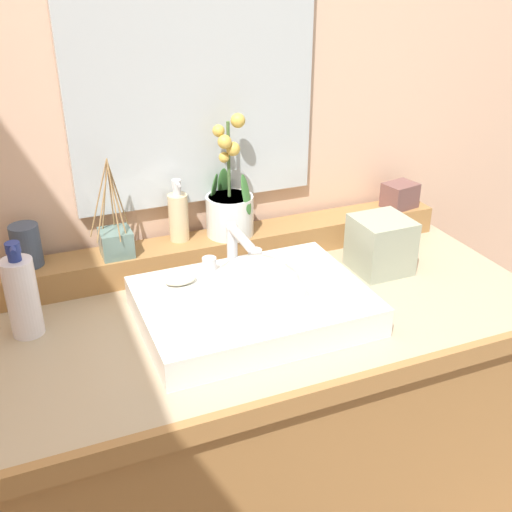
% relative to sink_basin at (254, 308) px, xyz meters
% --- Properties ---
extents(wall_back, '(2.99, 0.20, 2.60)m').
position_rel_sink_basin_xyz_m(wall_back, '(0.03, 0.47, 0.44)').
color(wall_back, beige).
rests_on(wall_back, ground).
extents(vanity_cabinet, '(1.27, 0.62, 0.84)m').
position_rel_sink_basin_xyz_m(vanity_cabinet, '(0.03, 0.05, -0.45)').
color(vanity_cabinet, '#A1713F').
rests_on(vanity_cabinet, ground).
extents(back_ledge, '(1.20, 0.11, 0.07)m').
position_rel_sink_basin_xyz_m(back_ledge, '(0.03, 0.29, 0.00)').
color(back_ledge, '#A1713F').
rests_on(back_ledge, vanity_cabinet).
extents(sink_basin, '(0.47, 0.35, 0.27)m').
position_rel_sink_basin_xyz_m(sink_basin, '(0.00, 0.00, 0.00)').
color(sink_basin, white).
rests_on(sink_basin, vanity_cabinet).
extents(soap_bar, '(0.07, 0.04, 0.02)m').
position_rel_sink_basin_xyz_m(soap_bar, '(-0.13, 0.10, 0.05)').
color(soap_bar, beige).
rests_on(soap_bar, sink_basin).
extents(potted_plant, '(0.12, 0.12, 0.30)m').
position_rel_sink_basin_xyz_m(potted_plant, '(0.06, 0.29, 0.12)').
color(potted_plant, silver).
rests_on(potted_plant, back_ledge).
extents(soap_dispenser, '(0.05, 0.05, 0.15)m').
position_rel_sink_basin_xyz_m(soap_dispenser, '(-0.07, 0.31, 0.10)').
color(soap_dispenser, beige).
rests_on(soap_dispenser, back_ledge).
extents(tumbler_cup, '(0.06, 0.06, 0.10)m').
position_rel_sink_basin_xyz_m(tumbler_cup, '(-0.43, 0.31, 0.09)').
color(tumbler_cup, '#3C4A61').
rests_on(tumbler_cup, back_ledge).
extents(reed_diffuser, '(0.10, 0.08, 0.24)m').
position_rel_sink_basin_xyz_m(reed_diffuser, '(-0.23, 0.28, 0.08)').
color(reed_diffuser, slate).
rests_on(reed_diffuser, back_ledge).
extents(trinket_box, '(0.10, 0.08, 0.07)m').
position_rel_sink_basin_xyz_m(trinket_box, '(0.55, 0.29, 0.07)').
color(trinket_box, brown).
rests_on(trinket_box, back_ledge).
extents(lotion_bottle, '(0.06, 0.07, 0.21)m').
position_rel_sink_basin_xyz_m(lotion_bottle, '(-0.45, 0.14, 0.06)').
color(lotion_bottle, white).
rests_on(lotion_bottle, vanity_cabinet).
extents(tissue_box, '(0.13, 0.13, 0.14)m').
position_rel_sink_basin_xyz_m(tissue_box, '(0.38, 0.10, 0.04)').
color(tissue_box, '#98A18A').
rests_on(tissue_box, vanity_cabinet).
extents(mirror, '(0.59, 0.02, 0.54)m').
position_rel_sink_basin_xyz_m(mirror, '(-0.00, 0.35, 0.39)').
color(mirror, silver).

